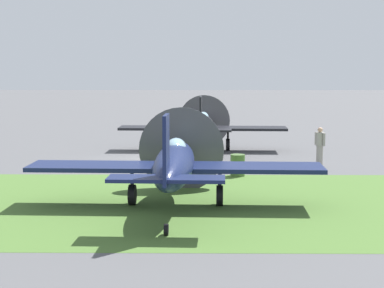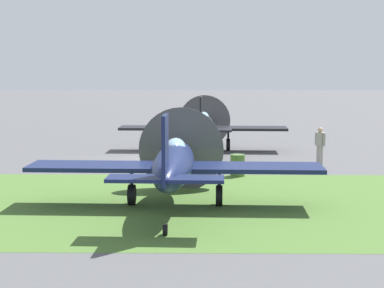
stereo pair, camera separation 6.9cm
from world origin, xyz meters
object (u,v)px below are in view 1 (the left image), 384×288
Objects in this scene: ground_crew_chief at (320,145)px; fuel_drum at (238,165)px; airplane_wingman at (175,164)px; airplane_lead at (203,126)px.

ground_crew_chief is 4.93m from fuel_drum.
ground_crew_chief is 1.92× the size of fuel_drum.
airplane_wingman reaches higher than fuel_drum.
ground_crew_chief is at bearing 36.92° from fuel_drum.
airplane_wingman is 10.61× the size of fuel_drum.
airplane_wingman reaches higher than ground_crew_chief.
airplane_wingman is at bearing -92.07° from airplane_lead.
airplane_lead is 13.26m from airplane_wingman.
fuel_drum is (1.41, -7.44, -0.88)m from airplane_lead.
airplane_wingman is (-0.95, -13.23, 0.09)m from airplane_lead.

